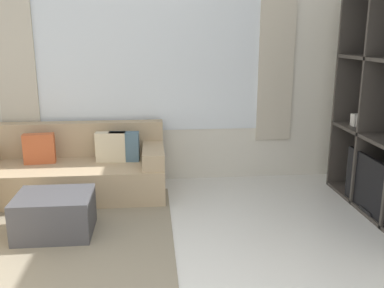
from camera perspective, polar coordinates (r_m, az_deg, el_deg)
wall_back at (r=5.29m, az=-5.63°, el=9.44°), size 6.22×0.11×2.70m
area_rug at (r=4.35m, az=-22.54°, el=-11.29°), size 2.90×2.21×0.01m
couch_main at (r=5.12m, az=-15.75°, el=-3.40°), size 2.14×0.88×0.80m
ottoman at (r=4.20m, az=-17.83°, el=-8.95°), size 0.68×0.56×0.39m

